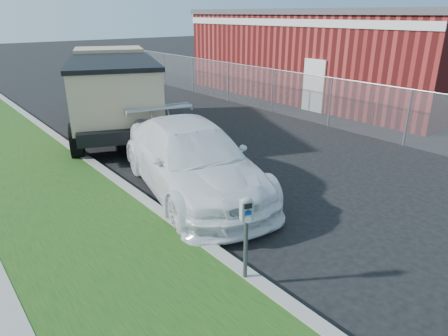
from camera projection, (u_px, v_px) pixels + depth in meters
ground at (303, 209)px, 8.69m from camera, size 120.00×120.00×0.00m
streetside at (0, 256)px, 6.90m from camera, size 6.12×50.00×0.15m
chainlink_fence at (273, 82)px, 16.82m from camera, size 0.06×30.06×30.00m
brick_building at (342, 51)px, 20.71m from camera, size 9.20×14.20×4.17m
parking_meter at (246, 221)px, 5.88m from camera, size 0.22×0.18×1.38m
white_wagon at (190, 158)px, 9.36m from camera, size 3.45×5.91×1.61m
dump_truck at (113, 88)px, 14.02m from camera, size 4.92×7.39×2.73m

